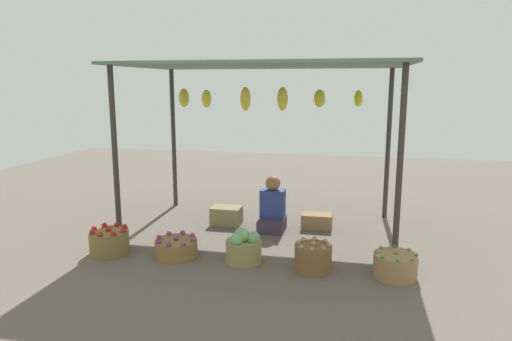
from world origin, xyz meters
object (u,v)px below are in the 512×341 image
(vendor_person, at_px, (272,209))
(basket_potatoes, at_px, (313,257))
(basket_purple_onions, at_px, (176,248))
(wooden_crate_stacked_rear, at_px, (226,215))
(basket_cabbages, at_px, (244,248))
(basket_red_apples, at_px, (109,242))
(wooden_crate_near_vendor, at_px, (317,221))
(basket_green_chilies, at_px, (395,265))

(vendor_person, bearing_deg, basket_potatoes, -62.20)
(basket_purple_onions, height_order, wooden_crate_stacked_rear, same)
(basket_potatoes, bearing_deg, wooden_crate_stacked_rear, 134.30)
(wooden_crate_stacked_rear, bearing_deg, basket_purple_onions, -100.09)
(basket_cabbages, bearing_deg, vendor_person, 84.60)
(vendor_person, distance_m, basket_red_apples, 2.23)
(vendor_person, height_order, basket_purple_onions, vendor_person)
(basket_purple_onions, bearing_deg, vendor_person, 52.40)
(basket_purple_onions, xyz_separation_m, wooden_crate_near_vendor, (1.57, 1.44, -0.00))
(basket_cabbages, distance_m, wooden_crate_stacked_rear, 1.49)
(basket_potatoes, bearing_deg, basket_red_apples, -179.87)
(vendor_person, xyz_separation_m, wooden_crate_near_vendor, (0.61, 0.20, -0.19))
(vendor_person, xyz_separation_m, basket_potatoes, (0.70, -1.32, -0.15))
(vendor_person, bearing_deg, wooden_crate_near_vendor, 18.23)
(basket_green_chilies, bearing_deg, basket_cabbages, 177.83)
(basket_green_chilies, relative_size, wooden_crate_near_vendor, 1.08)
(basket_purple_onions, xyz_separation_m, wooden_crate_stacked_rear, (0.24, 1.36, 0.02))
(basket_green_chilies, height_order, wooden_crate_stacked_rear, basket_green_chilies)
(vendor_person, bearing_deg, basket_red_apples, -143.45)
(basket_red_apples, distance_m, basket_purple_onions, 0.84)
(basket_potatoes, xyz_separation_m, basket_green_chilies, (0.88, 0.01, -0.02))
(basket_cabbages, xyz_separation_m, basket_potatoes, (0.81, -0.08, -0.02))
(basket_cabbages, bearing_deg, wooden_crate_near_vendor, 63.17)
(basket_red_apples, distance_m, basket_green_chilies, 3.36)
(basket_red_apples, bearing_deg, basket_purple_onions, 5.87)
(basket_red_apples, bearing_deg, wooden_crate_near_vendor, 32.46)
(wooden_crate_near_vendor, xyz_separation_m, wooden_crate_stacked_rear, (-1.32, -0.08, 0.03))
(basket_potatoes, bearing_deg, basket_purple_onions, 177.23)
(basket_red_apples, height_order, basket_purple_onions, basket_red_apples)
(basket_potatoes, height_order, basket_green_chilies, basket_potatoes)
(basket_potatoes, bearing_deg, basket_cabbages, 174.59)
(basket_cabbages, xyz_separation_m, wooden_crate_near_vendor, (0.73, 1.44, -0.07))
(basket_green_chilies, bearing_deg, basket_purple_onions, 178.48)
(wooden_crate_stacked_rear, bearing_deg, basket_cabbages, -66.47)
(basket_red_apples, height_order, wooden_crate_near_vendor, basket_red_apples)
(basket_potatoes, bearing_deg, vendor_person, 117.80)
(basket_red_apples, bearing_deg, wooden_crate_stacked_rear, 53.40)
(basket_red_apples, height_order, basket_potatoes, same)
(basket_purple_onions, bearing_deg, basket_cabbages, -0.19)
(basket_cabbages, relative_size, basket_potatoes, 1.00)
(basket_purple_onions, relative_size, wooden_crate_near_vendor, 1.18)
(wooden_crate_near_vendor, bearing_deg, basket_potatoes, -86.90)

